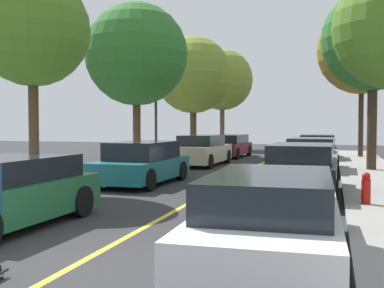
{
  "coord_description": "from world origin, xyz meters",
  "views": [
    {
      "loc": [
        3.31,
        -5.06,
        1.9
      ],
      "look_at": [
        -0.22,
        6.64,
        1.38
      ],
      "focal_mm": 43.9,
      "sensor_mm": 36.0,
      "label": 1
    }
  ],
  "objects_px": {
    "parked_car_left_farthest": "(228,146)",
    "parked_car_right_nearest": "(272,218)",
    "parked_car_right_near": "(301,171)",
    "parked_car_right_farthest": "(317,148)",
    "fire_hydrant": "(366,188)",
    "parked_car_left_nearest": "(1,193)",
    "street_tree_left_farthest": "(222,80)",
    "parked_car_right_far": "(312,155)",
    "street_tree_left_nearest": "(32,30)",
    "street_tree_left_far": "(193,75)",
    "street_tree_left_near": "(136,55)",
    "street_tree_right_far": "(362,50)",
    "streetlamp": "(156,100)",
    "parked_car_left_near": "(142,163)",
    "street_tree_right_near": "(373,40)",
    "parked_car_left_far": "(202,151)"
  },
  "relations": [
    {
      "from": "parked_car_right_far",
      "to": "street_tree_left_nearest",
      "type": "height_order",
      "value": "street_tree_left_nearest"
    },
    {
      "from": "parked_car_right_far",
      "to": "street_tree_left_farthest",
      "type": "height_order",
      "value": "street_tree_left_farthest"
    },
    {
      "from": "parked_car_left_near",
      "to": "street_tree_left_nearest",
      "type": "xyz_separation_m",
      "value": [
        -2.22,
        -2.48,
        3.86
      ]
    },
    {
      "from": "street_tree_right_far",
      "to": "street_tree_left_nearest",
      "type": "bearing_deg",
      "value": -120.82
    },
    {
      "from": "parked_car_left_farthest",
      "to": "parked_car_right_near",
      "type": "distance_m",
      "value": 14.84
    },
    {
      "from": "parked_car_left_near",
      "to": "parked_car_right_far",
      "type": "bearing_deg",
      "value": 45.6
    },
    {
      "from": "parked_car_left_near",
      "to": "street_tree_left_farthest",
      "type": "distance_m",
      "value": 21.38
    },
    {
      "from": "parked_car_right_nearest",
      "to": "street_tree_left_nearest",
      "type": "distance_m",
      "value": 9.6
    },
    {
      "from": "street_tree_left_near",
      "to": "fire_hydrant",
      "type": "relative_size",
      "value": 9.87
    },
    {
      "from": "street_tree_left_farthest",
      "to": "parked_car_right_farthest",
      "type": "bearing_deg",
      "value": -51.74
    },
    {
      "from": "parked_car_right_nearest",
      "to": "parked_car_right_near",
      "type": "bearing_deg",
      "value": 90.02
    },
    {
      "from": "street_tree_left_near",
      "to": "street_tree_left_far",
      "type": "xyz_separation_m",
      "value": [
        0.0,
        8.42,
        -0.03
      ]
    },
    {
      "from": "parked_car_right_far",
      "to": "parked_car_left_farthest",
      "type": "bearing_deg",
      "value": 123.3
    },
    {
      "from": "fire_hydrant",
      "to": "street_tree_right_near",
      "type": "bearing_deg",
      "value": 85.11
    },
    {
      "from": "parked_car_right_nearest",
      "to": "parked_car_right_far",
      "type": "distance_m",
      "value": 12.55
    },
    {
      "from": "street_tree_left_farthest",
      "to": "fire_hydrant",
      "type": "xyz_separation_m",
      "value": [
        8.75,
        -23.57,
        -4.74
      ]
    },
    {
      "from": "parked_car_right_far",
      "to": "streetlamp",
      "type": "bearing_deg",
      "value": 174.84
    },
    {
      "from": "parked_car_right_nearest",
      "to": "street_tree_left_farthest",
      "type": "distance_m",
      "value": 29.46
    },
    {
      "from": "parked_car_left_farthest",
      "to": "street_tree_left_near",
      "type": "bearing_deg",
      "value": -105.41
    },
    {
      "from": "parked_car_left_nearest",
      "to": "parked_car_left_near",
      "type": "distance_m",
      "value": 6.61
    },
    {
      "from": "street_tree_left_farthest",
      "to": "parked_car_left_farthest",
      "type": "bearing_deg",
      "value": -74.41
    },
    {
      "from": "parked_car_right_near",
      "to": "parked_car_left_farthest",
      "type": "bearing_deg",
      "value": 109.8
    },
    {
      "from": "street_tree_left_far",
      "to": "streetlamp",
      "type": "xyz_separation_m",
      "value": [
        0.47,
        -7.39,
        -1.87
      ]
    },
    {
      "from": "parked_car_right_farthest",
      "to": "streetlamp",
      "type": "height_order",
      "value": "streetlamp"
    },
    {
      "from": "parked_car_left_nearest",
      "to": "fire_hydrant",
      "type": "relative_size",
      "value": 5.98
    },
    {
      "from": "street_tree_left_near",
      "to": "street_tree_left_farthest",
      "type": "bearing_deg",
      "value": 90.0
    },
    {
      "from": "parked_car_right_near",
      "to": "parked_car_right_farthest",
      "type": "xyz_separation_m",
      "value": [
        0.0,
        12.74,
        -0.01
      ]
    },
    {
      "from": "parked_car_right_near",
      "to": "street_tree_right_far",
      "type": "xyz_separation_m",
      "value": [
        2.22,
        14.58,
        5.24
      ]
    },
    {
      "from": "parked_car_left_nearest",
      "to": "street_tree_left_near",
      "type": "xyz_separation_m",
      "value": [
        -2.23,
        11.32,
        4.21
      ]
    },
    {
      "from": "street_tree_left_nearest",
      "to": "parked_car_left_farthest",
      "type": "bearing_deg",
      "value": 81.7
    },
    {
      "from": "parked_car_left_near",
      "to": "street_tree_left_near",
      "type": "bearing_deg",
      "value": 115.29
    },
    {
      "from": "street_tree_left_nearest",
      "to": "street_tree_left_farthest",
      "type": "xyz_separation_m",
      "value": [
        -0.0,
        23.25,
        0.71
      ]
    },
    {
      "from": "street_tree_right_near",
      "to": "parked_car_right_nearest",
      "type": "bearing_deg",
      "value": -99.64
    },
    {
      "from": "parked_car_left_near",
      "to": "parked_car_right_far",
      "type": "xyz_separation_m",
      "value": [
        5.03,
        5.14,
        0.02
      ]
    },
    {
      "from": "street_tree_left_nearest",
      "to": "street_tree_right_near",
      "type": "distance_m",
      "value": 12.52
    },
    {
      "from": "street_tree_left_far",
      "to": "street_tree_left_farthest",
      "type": "bearing_deg",
      "value": 90.0
    },
    {
      "from": "parked_car_left_near",
      "to": "street_tree_right_far",
      "type": "height_order",
      "value": "street_tree_right_far"
    },
    {
      "from": "parked_car_left_farthest",
      "to": "street_tree_left_near",
      "type": "height_order",
      "value": "street_tree_left_near"
    },
    {
      "from": "parked_car_left_farthest",
      "to": "parked_car_left_nearest",
      "type": "bearing_deg",
      "value": -90.01
    },
    {
      "from": "parked_car_left_farthest",
      "to": "fire_hydrant",
      "type": "xyz_separation_m",
      "value": [
        6.53,
        -15.59,
        -0.17
      ]
    },
    {
      "from": "parked_car_right_farthest",
      "to": "fire_hydrant",
      "type": "relative_size",
      "value": 6.2
    },
    {
      "from": "parked_car_left_farthest",
      "to": "parked_car_right_nearest",
      "type": "distance_m",
      "value": 20.81
    },
    {
      "from": "street_tree_right_near",
      "to": "parked_car_left_far",
      "type": "bearing_deg",
      "value": 169.01
    },
    {
      "from": "street_tree_left_near",
      "to": "street_tree_right_near",
      "type": "height_order",
      "value": "street_tree_right_near"
    },
    {
      "from": "parked_car_left_nearest",
      "to": "streetlamp",
      "type": "distance_m",
      "value": 12.7
    },
    {
      "from": "fire_hydrant",
      "to": "streetlamp",
      "type": "bearing_deg",
      "value": 134.08
    },
    {
      "from": "parked_car_right_near",
      "to": "street_tree_left_farthest",
      "type": "bearing_deg",
      "value": 108.29
    },
    {
      "from": "street_tree_left_far",
      "to": "fire_hydrant",
      "type": "distance_m",
      "value": 18.7
    },
    {
      "from": "parked_car_left_far",
      "to": "street_tree_left_far",
      "type": "height_order",
      "value": "street_tree_left_far"
    },
    {
      "from": "parked_car_right_farthest",
      "to": "parked_car_right_far",
      "type": "bearing_deg",
      "value": -90.01
    }
  ]
}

